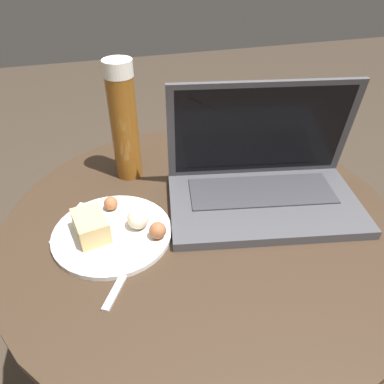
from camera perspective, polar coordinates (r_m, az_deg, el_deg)
name	(u,v)px	position (r m, az deg, el deg)	size (l,w,h in m)	color
ground_plane	(200,374)	(1.18, 1.16, -26.00)	(6.00, 6.00, 0.00)	#382D23
table	(202,270)	(0.82, 1.53, -11.84)	(0.76, 0.76, 0.58)	#9E9EA3
napkin	(107,229)	(0.71, -12.86, -5.49)	(0.20, 0.18, 0.00)	white
laptop	(263,180)	(0.75, 10.79, 1.88)	(0.40, 0.28, 0.23)	#47474C
beer_glass	(124,122)	(0.79, -10.32, 10.46)	(0.06, 0.06, 0.25)	brown
snack_plate	(112,230)	(0.69, -12.14, -5.65)	(0.21, 0.21, 0.05)	silver
fork	(133,258)	(0.65, -8.92, -9.84)	(0.11, 0.17, 0.00)	silver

